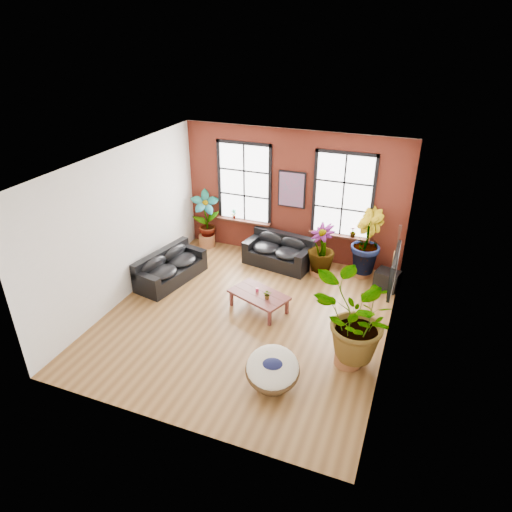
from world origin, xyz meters
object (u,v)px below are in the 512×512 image
Objects in this scene: sofa_left at (169,268)px; papasan_chair at (273,370)px; sofa_back at (279,252)px; coffee_table at (259,295)px.

sofa_left reaches higher than papasan_chair.
sofa_left is at bearing -132.53° from sofa_back.
sofa_left is (-2.30, -1.81, -0.02)m from sofa_back.
sofa_left reaches higher than coffee_table.
coffee_table is 1.22× the size of papasan_chair.
coffee_table is at bearing 99.95° from papasan_chair.
sofa_back is 4.64m from papasan_chair.
coffee_table is (0.27, -2.24, 0.00)m from sofa_back.
coffee_table is (2.57, -0.43, 0.03)m from sofa_left.
sofa_left is at bearing 127.80° from papasan_chair.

